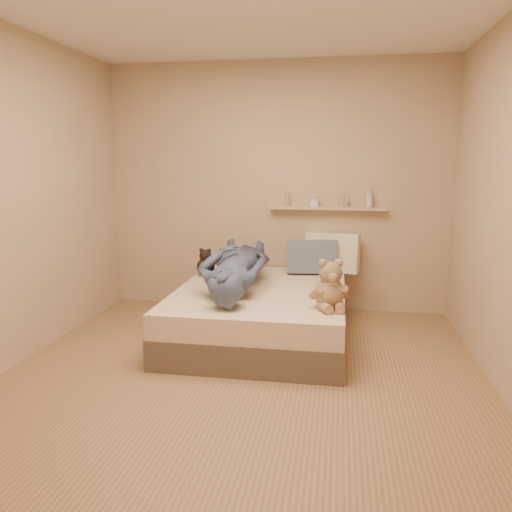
% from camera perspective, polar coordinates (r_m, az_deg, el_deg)
% --- Properties ---
extents(room, '(3.80, 3.80, 3.80)m').
position_cam_1_polar(room, '(3.46, -1.80, 6.16)').
color(room, '#94714D').
rests_on(room, ground).
extents(bed, '(1.50, 1.90, 0.45)m').
position_cam_1_polar(bed, '(4.57, 0.59, -6.46)').
color(bed, brown).
rests_on(bed, floor).
extents(game_console, '(0.19, 0.11, 0.06)m').
position_cam_1_polar(game_console, '(4.02, -4.22, -3.17)').
color(game_console, '#B3B4BA').
rests_on(game_console, bed).
extents(teddy_bear, '(0.32, 0.32, 0.40)m').
position_cam_1_polar(teddy_bear, '(3.90, 8.45, -3.65)').
color(teddy_bear, '#957B51').
rests_on(teddy_bear, bed).
extents(dark_plush, '(0.18, 0.18, 0.28)m').
position_cam_1_polar(dark_plush, '(5.01, -5.77, -0.88)').
color(dark_plush, black).
rests_on(dark_plush, bed).
extents(pillow_cream, '(0.58, 0.31, 0.41)m').
position_cam_1_polar(pillow_cream, '(5.23, 8.70, 0.42)').
color(pillow_cream, beige).
rests_on(pillow_cream, bed).
extents(pillow_grey, '(0.52, 0.27, 0.36)m').
position_cam_1_polar(pillow_grey, '(5.10, 6.40, -0.13)').
color(pillow_grey, slate).
rests_on(pillow_grey, bed).
extents(person, '(0.76, 1.72, 0.40)m').
position_cam_1_polar(person, '(4.53, -2.39, -1.04)').
color(person, '#414E67').
rests_on(person, bed).
extents(wall_shelf, '(1.20, 0.12, 0.03)m').
position_cam_1_polar(wall_shelf, '(5.24, 8.15, 5.43)').
color(wall_shelf, tan).
rests_on(wall_shelf, wall_back).
extents(shelf_bottles, '(0.91, 0.11, 0.19)m').
position_cam_1_polar(shelf_bottles, '(5.24, 9.73, 6.38)').
color(shelf_bottles, white).
rests_on(shelf_bottles, wall_shelf).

